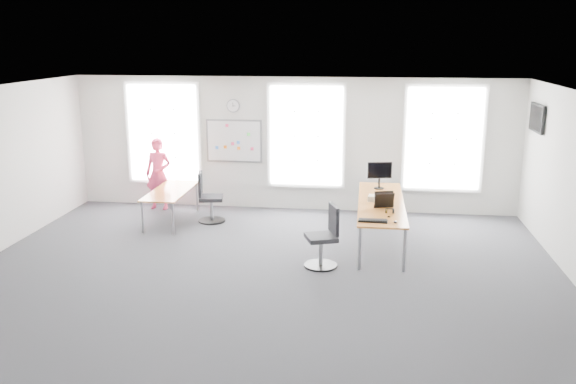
# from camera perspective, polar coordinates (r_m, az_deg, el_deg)

# --- Properties ---
(floor) EXTENTS (10.00, 10.00, 0.00)m
(floor) POSITION_cam_1_polar(r_m,az_deg,el_deg) (10.33, -2.23, -7.51)
(floor) COLOR #2D2E33
(floor) RESTS_ON ground
(ceiling) EXTENTS (10.00, 10.00, 0.00)m
(ceiling) POSITION_cam_1_polar(r_m,az_deg,el_deg) (9.63, -2.40, 9.31)
(ceiling) COLOR silver
(ceiling) RESTS_ON ground
(wall_back) EXTENTS (10.00, 0.00, 10.00)m
(wall_back) POSITION_cam_1_polar(r_m,az_deg,el_deg) (13.76, 0.47, 4.49)
(wall_back) COLOR silver
(wall_back) RESTS_ON ground
(wall_front) EXTENTS (10.00, 0.00, 10.00)m
(wall_front) POSITION_cam_1_polar(r_m,az_deg,el_deg) (6.15, -8.59, -8.13)
(wall_front) COLOR silver
(wall_front) RESTS_ON ground
(window_left) EXTENTS (1.60, 0.06, 2.20)m
(window_left) POSITION_cam_1_polar(r_m,az_deg,el_deg) (14.36, -11.56, 5.42)
(window_left) COLOR white
(window_left) RESTS_ON wall_back
(window_mid) EXTENTS (1.60, 0.06, 2.20)m
(window_mid) POSITION_cam_1_polar(r_m,az_deg,el_deg) (13.66, 1.71, 5.27)
(window_mid) COLOR white
(window_mid) RESTS_ON wall_back
(window_right) EXTENTS (1.60, 0.06, 2.20)m
(window_right) POSITION_cam_1_polar(r_m,az_deg,el_deg) (13.70, 14.34, 4.86)
(window_right) COLOR white
(window_right) RESTS_ON wall_back
(desk_right) EXTENTS (0.86, 3.24, 0.79)m
(desk_right) POSITION_cam_1_polar(r_m,az_deg,el_deg) (11.76, 8.70, -1.17)
(desk_right) COLOR #CD8832
(desk_right) RESTS_ON ground
(desk_left) EXTENTS (0.75, 1.88, 0.69)m
(desk_left) POSITION_cam_1_polar(r_m,az_deg,el_deg) (13.18, -10.92, -0.07)
(desk_left) COLOR #CD8832
(desk_left) RESTS_ON ground
(chair_right) EXTENTS (0.63, 0.63, 1.08)m
(chair_right) POSITION_cam_1_polar(r_m,az_deg,el_deg) (10.45, 3.44, -4.50)
(chair_right) COLOR black
(chair_right) RESTS_ON ground
(chair_left) EXTENTS (0.58, 0.58, 1.08)m
(chair_left) POSITION_cam_1_polar(r_m,az_deg,el_deg) (13.08, -7.47, -0.75)
(chair_left) COLOR black
(chair_left) RESTS_ON ground
(person) EXTENTS (0.62, 0.43, 1.63)m
(person) POSITION_cam_1_polar(r_m,az_deg,el_deg) (14.19, -12.03, 1.67)
(person) COLOR #E73A64
(person) RESTS_ON ground
(whiteboard) EXTENTS (1.20, 0.03, 0.90)m
(whiteboard) POSITION_cam_1_polar(r_m,az_deg,el_deg) (13.94, -5.08, 4.77)
(whiteboard) COLOR white
(whiteboard) RESTS_ON wall_back
(wall_clock) EXTENTS (0.30, 0.04, 0.30)m
(wall_clock) POSITION_cam_1_polar(r_m,az_deg,el_deg) (13.83, -5.15, 8.04)
(wall_clock) COLOR gray
(wall_clock) RESTS_ON wall_back
(tv) EXTENTS (0.06, 0.90, 0.55)m
(tv) POSITION_cam_1_polar(r_m,az_deg,el_deg) (12.99, 22.29, 6.43)
(tv) COLOR black
(tv) RESTS_ON wall_right
(keyboard) EXTENTS (0.51, 0.21, 0.02)m
(keyboard) POSITION_cam_1_polar(r_m,az_deg,el_deg) (10.48, 7.95, -2.69)
(keyboard) COLOR black
(keyboard) RESTS_ON desk_right
(mouse) EXTENTS (0.09, 0.11, 0.04)m
(mouse) POSITION_cam_1_polar(r_m,az_deg,el_deg) (10.45, 10.00, -2.78)
(mouse) COLOR black
(mouse) RESTS_ON desk_right
(lens_cap) EXTENTS (0.06, 0.06, 0.01)m
(lens_cap) POSITION_cam_1_polar(r_m,az_deg,el_deg) (10.78, 9.42, -2.30)
(lens_cap) COLOR black
(lens_cap) RESTS_ON desk_right
(headphones) EXTENTS (0.16, 0.09, 0.09)m
(headphones) POSITION_cam_1_polar(r_m,az_deg,el_deg) (11.00, 9.47, -1.76)
(headphones) COLOR black
(headphones) RESTS_ON desk_right
(laptop_sleeve) EXTENTS (0.38, 0.30, 0.30)m
(laptop_sleeve) POSITION_cam_1_polar(r_m,az_deg,el_deg) (11.32, 8.99, -0.74)
(laptop_sleeve) COLOR black
(laptop_sleeve) RESTS_ON desk_right
(paper_stack) EXTENTS (0.33, 0.27, 0.11)m
(paper_stack) POSITION_cam_1_polar(r_m,az_deg,el_deg) (11.79, 8.27, -0.58)
(paper_stack) COLOR beige
(paper_stack) RESTS_ON desk_right
(monitor) EXTENTS (0.50, 0.21, 0.56)m
(monitor) POSITION_cam_1_polar(r_m,az_deg,el_deg) (12.69, 8.56, 1.78)
(monitor) COLOR black
(monitor) RESTS_ON desk_right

